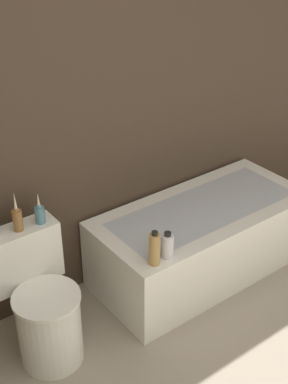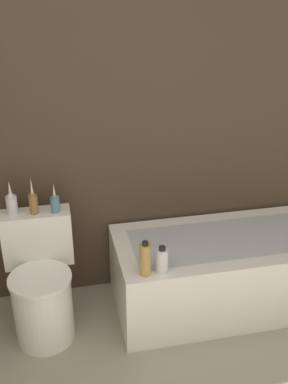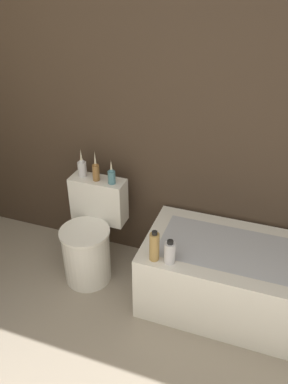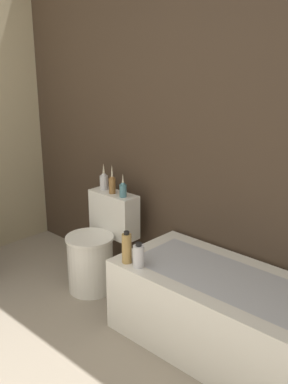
# 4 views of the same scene
# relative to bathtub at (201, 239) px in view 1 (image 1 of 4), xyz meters

# --- Properties ---
(wall_back_tiled) EXTENTS (6.40, 0.06, 2.60)m
(wall_back_tiled) POSITION_rel_bathtub_xyz_m (-0.81, 0.38, 1.05)
(wall_back_tiled) COLOR #423326
(wall_back_tiled) RESTS_ON ground_plane
(bathtub) EXTENTS (1.44, 0.66, 0.49)m
(bathtub) POSITION_rel_bathtub_xyz_m (0.00, 0.00, 0.00)
(bathtub) COLOR white
(bathtub) RESTS_ON ground
(toilet) EXTENTS (0.41, 0.51, 0.72)m
(toilet) POSITION_rel_bathtub_xyz_m (-1.17, -0.01, 0.07)
(toilet) COLOR white
(toilet) RESTS_ON ground
(vase_silver) EXTENTS (0.05, 0.05, 0.22)m
(vase_silver) POSITION_rel_bathtub_xyz_m (-1.17, 0.15, 0.55)
(vase_silver) COLOR olive
(vase_silver) RESTS_ON toilet
(vase_bronze) EXTENTS (0.05, 0.05, 0.18)m
(vase_bronze) POSITION_rel_bathtub_xyz_m (-1.05, 0.15, 0.53)
(vase_bronze) COLOR teal
(vase_bronze) RESTS_ON toilet
(shampoo_bottle_tall) EXTENTS (0.06, 0.06, 0.21)m
(shampoo_bottle_tall) POSITION_rel_bathtub_xyz_m (-0.60, -0.26, 0.34)
(shampoo_bottle_tall) COLOR tan
(shampoo_bottle_tall) RESTS_ON bathtub
(shampoo_bottle_short) EXTENTS (0.07, 0.07, 0.16)m
(shampoo_bottle_short) POSITION_rel_bathtub_xyz_m (-0.50, -0.25, 0.31)
(shampoo_bottle_short) COLOR silver
(shampoo_bottle_short) RESTS_ON bathtub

